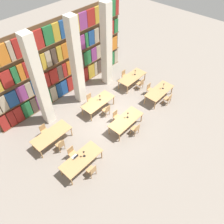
{
  "coord_description": "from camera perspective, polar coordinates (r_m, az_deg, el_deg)",
  "views": [
    {
      "loc": [
        -7.25,
        -6.7,
        10.66
      ],
      "look_at": [
        0.0,
        -0.12,
        0.68
      ],
      "focal_mm": 35.0,
      "sensor_mm": 36.0,
      "label": 1
    }
  ],
  "objects": [
    {
      "name": "desk_lamp_1",
      "position": [
        13.37,
        4.16,
        -0.55
      ],
      "size": [
        0.14,
        0.14,
        0.45
      ],
      "color": "black",
      "rests_on": "reading_table_1"
    },
    {
      "name": "pillar_center",
      "position": [
        14.28,
        -9.31,
        12.49
      ],
      "size": [
        0.59,
        0.59,
        6.0
      ],
      "color": "silver",
      "rests_on": "ground_plane"
    },
    {
      "name": "reading_table_0",
      "position": [
        11.9,
        -8.0,
        -12.13
      ],
      "size": [
        2.34,
        1.0,
        0.75
      ],
      "color": "tan",
      "rests_on": "ground_plane"
    },
    {
      "name": "chair_1",
      "position": [
        12.45,
        -10.36,
        -10.52
      ],
      "size": [
        0.42,
        0.4,
        0.88
      ],
      "rotation": [
        0.0,
        0.0,
        3.14
      ],
      "color": "tan",
      "rests_on": "ground_plane"
    },
    {
      "name": "desk_lamp_4",
      "position": [
        16.87,
        6.05,
        10.46
      ],
      "size": [
        0.14,
        0.14,
        0.42
      ],
      "color": "black",
      "rests_on": "reading_table_5"
    },
    {
      "name": "pillar_right",
      "position": [
        15.88,
        -1.47,
        16.68
      ],
      "size": [
        0.59,
        0.59,
        6.0
      ],
      "color": "silver",
      "rests_on": "ground_plane"
    },
    {
      "name": "chair_3",
      "position": [
        14.01,
        1.17,
        -1.12
      ],
      "size": [
        0.42,
        0.4,
        0.88
      ],
      "rotation": [
        0.0,
        0.0,
        3.14
      ],
      "color": "tan",
      "rests_on": "ground_plane"
    },
    {
      "name": "chair_4",
      "position": [
        15.7,
        14.46,
        3.4
      ],
      "size": [
        0.42,
        0.4,
        0.88
      ],
      "color": "tan",
      "rests_on": "ground_plane"
    },
    {
      "name": "chair_9",
      "position": [
        15.24,
        -5.73,
        3.34
      ],
      "size": [
        0.42,
        0.4,
        0.88
      ],
      "rotation": [
        0.0,
        0.0,
        3.14
      ],
      "color": "tan",
      "rests_on": "ground_plane"
    },
    {
      "name": "chair_5",
      "position": [
        16.24,
        9.82,
        5.94
      ],
      "size": [
        0.42,
        0.4,
        0.88
      ],
      "rotation": [
        0.0,
        0.0,
        3.14
      ],
      "color": "tan",
      "rests_on": "ground_plane"
    },
    {
      "name": "desk_lamp_2",
      "position": [
        15.85,
        13.34,
        6.87
      ],
      "size": [
        0.14,
        0.14,
        0.46
      ],
      "color": "black",
      "rests_on": "reading_table_2"
    },
    {
      "name": "reading_table_4",
      "position": [
        14.67,
        -3.63,
        2.6
      ],
      "size": [
        2.34,
        1.0,
        0.75
      ],
      "color": "tan",
      "rests_on": "ground_plane"
    },
    {
      "name": "chair_10",
      "position": [
        16.63,
        7.47,
        7.36
      ],
      "size": [
        0.42,
        0.4,
        0.88
      ],
      "color": "tan",
      "rests_on": "ground_plane"
    },
    {
      "name": "chair_11",
      "position": [
        17.36,
        3.3,
        9.55
      ],
      "size": [
        0.42,
        0.4,
        0.88
      ],
      "rotation": [
        0.0,
        0.0,
        3.14
      ],
      "color": "tan",
      "rests_on": "ground_plane"
    },
    {
      "name": "desk_lamp_3",
      "position": [
        14.55,
        -3.19,
        3.99
      ],
      "size": [
        0.14,
        0.14,
        0.41
      ],
      "color": "black",
      "rests_on": "reading_table_4"
    },
    {
      "name": "reading_table_1",
      "position": [
        13.52,
        3.65,
        -2.15
      ],
      "size": [
        2.34,
        1.0,
        0.75
      ],
      "color": "tan",
      "rests_on": "ground_plane"
    },
    {
      "name": "pillar_left",
      "position": [
        13.1,
        -18.51,
        7.11
      ],
      "size": [
        0.59,
        0.59,
        6.0
      ],
      "color": "silver",
      "rests_on": "ground_plane"
    },
    {
      "name": "reading_table_2",
      "position": [
        15.84,
        12.27,
        5.31
      ],
      "size": [
        2.34,
        1.0,
        0.75
      ],
      "color": "tan",
      "rests_on": "ground_plane"
    },
    {
      "name": "reading_table_5",
      "position": [
        16.84,
        5.34,
        9.0
      ],
      "size": [
        2.34,
        1.0,
        0.75
      ],
      "color": "tan",
      "rests_on": "ground_plane"
    },
    {
      "name": "desk_lamp_0",
      "position": [
        11.65,
        -7.38,
        -10.53
      ],
      "size": [
        0.14,
        0.14,
        0.46
      ],
      "color": "black",
      "rests_on": "reading_table_0"
    },
    {
      "name": "ground_plane",
      "position": [
        14.53,
        -0.36,
        -1.64
      ],
      "size": [
        40.0,
        40.0,
        0.0
      ],
      "primitive_type": "plane",
      "color": "gray"
    },
    {
      "name": "chair_2",
      "position": [
        13.38,
        6.22,
        -4.39
      ],
      "size": [
        0.42,
        0.4,
        0.88
      ],
      "color": "tan",
      "rests_on": "ground_plane"
    },
    {
      "name": "chair_6",
      "position": [
        12.91,
        -13.31,
        -8.32
      ],
      "size": [
        0.42,
        0.4,
        0.88
      ],
      "color": "tan",
      "rests_on": "ground_plane"
    },
    {
      "name": "reading_table_3",
      "position": [
        13.21,
        -15.5,
        -5.82
      ],
      "size": [
        2.34,
        1.0,
        0.75
      ],
      "color": "tan",
      "rests_on": "ground_plane"
    },
    {
      "name": "chair_8",
      "position": [
        14.41,
        -1.43,
        0.54
      ],
      "size": [
        0.42,
        0.4,
        0.88
      ],
      "color": "tan",
      "rests_on": "ground_plane"
    },
    {
      "name": "laptop",
      "position": [
        11.91,
        -9.61,
        -11.44
      ],
      "size": [
        0.32,
        0.22,
        0.21
      ],
      "rotation": [
        0.0,
        0.0,
        3.14
      ],
      "color": "silver",
      "rests_on": "reading_table_0"
    },
    {
      "name": "bookshelf_bank",
      "position": [
        15.39,
        -12.39,
        13.04
      ],
      "size": [
        10.95,
        0.35,
        5.5
      ],
      "color": "brown",
      "rests_on": "ground_plane"
    },
    {
      "name": "chair_7",
      "position": [
        13.84,
        -17.3,
        -4.63
      ],
      "size": [
        0.42,
        0.4,
        0.88
      ],
      "rotation": [
        0.0,
        0.0,
        3.14
      ],
      "color": "tan",
      "rests_on": "ground_plane"
    },
    {
      "name": "chair_0",
      "position": [
        11.75,
        -5.26,
        -14.92
      ],
      "size": [
        0.42,
        0.4,
        0.88
      ],
      "color": "tan",
      "rests_on": "ground_plane"
    }
  ]
}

